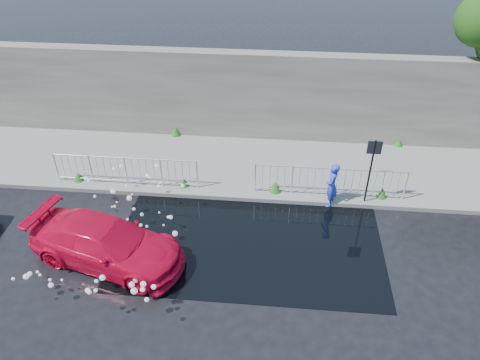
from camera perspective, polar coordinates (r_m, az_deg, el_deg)
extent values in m
plane|color=black|center=(13.80, -1.23, -9.97)|extent=(90.00, 90.00, 0.00)
cube|color=slate|center=(17.61, 0.56, 1.81)|extent=(30.00, 4.00, 0.15)
cube|color=slate|center=(15.99, -0.05, -2.13)|extent=(30.00, 0.25, 0.16)
cube|color=#535046|center=(18.63, 1.18, 10.24)|extent=(30.00, 0.60, 3.50)
cube|color=black|center=(14.48, 1.19, -7.28)|extent=(8.00, 5.00, 0.01)
cylinder|color=black|center=(15.63, 15.51, 0.70)|extent=(0.06, 0.06, 2.50)
cube|color=black|center=(15.11, 16.09, 3.82)|extent=(0.45, 0.04, 0.45)
cylinder|color=silver|center=(17.62, -21.48, 1.51)|extent=(0.05, 0.05, 1.10)
cylinder|color=silver|center=(16.08, -5.26, 0.69)|extent=(0.05, 0.05, 1.10)
cylinder|color=silver|center=(16.41, -13.99, 2.63)|extent=(5.00, 0.04, 0.04)
cylinder|color=silver|center=(16.92, -13.54, -0.07)|extent=(5.00, 0.04, 0.04)
cylinder|color=silver|center=(15.87, 1.87, 0.31)|extent=(0.05, 0.05, 1.10)
cylinder|color=silver|center=(16.43, 19.54, -0.64)|extent=(0.05, 0.05, 1.10)
cylinder|color=silver|center=(15.67, 11.07, 1.37)|extent=(5.00, 0.04, 0.04)
cylinder|color=silver|center=(16.21, 10.69, -1.41)|extent=(5.00, 0.04, 0.04)
cone|color=#164E14|center=(17.58, -19.09, 0.43)|extent=(0.40, 0.40, 0.31)
cone|color=#164E14|center=(16.44, -6.87, -0.26)|extent=(0.36, 0.36, 0.30)
cone|color=#164E14|center=(16.11, 4.34, -0.78)|extent=(0.44, 0.44, 0.38)
cone|color=#164E14|center=(16.51, 16.92, -1.44)|extent=(0.38, 0.38, 0.37)
cone|color=#164E14|center=(19.51, -7.81, 5.95)|extent=(0.42, 0.42, 0.37)
cone|color=#164E14|center=(19.68, 18.80, 4.34)|extent=(0.34, 0.34, 0.25)
sphere|color=white|center=(15.01, -11.88, -4.13)|extent=(0.12, 0.12, 0.12)
sphere|color=white|center=(15.75, -13.72, -0.69)|extent=(0.08, 0.08, 0.08)
sphere|color=white|center=(14.74, -8.75, -4.48)|extent=(0.09, 0.09, 0.09)
sphere|color=white|center=(15.20, -13.02, -1.72)|extent=(0.07, 0.07, 0.07)
sphere|color=white|center=(15.06, -15.62, -4.47)|extent=(0.09, 0.09, 0.09)
sphere|color=white|center=(14.68, -12.01, -5.41)|extent=(0.10, 0.10, 0.10)
sphere|color=white|center=(14.68, -11.30, -5.56)|extent=(0.09, 0.09, 0.09)
sphere|color=white|center=(14.81, -9.83, -3.93)|extent=(0.07, 0.07, 0.07)
sphere|color=white|center=(15.30, -9.67, -0.33)|extent=(0.08, 0.08, 0.08)
sphere|color=white|center=(14.62, -8.45, -4.50)|extent=(0.13, 0.13, 0.13)
sphere|color=white|center=(15.65, -15.24, -1.33)|extent=(0.17, 0.17, 0.17)
sphere|color=white|center=(16.32, -14.31, 1.62)|extent=(0.14, 0.14, 0.14)
sphere|color=white|center=(15.01, -17.95, -5.91)|extent=(0.08, 0.08, 0.08)
sphere|color=white|center=(14.88, -13.57, -4.68)|extent=(0.08, 0.08, 0.08)
sphere|color=white|center=(15.46, -13.35, -2.15)|extent=(0.18, 0.18, 0.18)
sphere|color=white|center=(15.98, -17.95, -0.09)|extent=(0.11, 0.11, 0.11)
sphere|color=white|center=(14.72, -14.27, -6.06)|extent=(0.16, 0.16, 0.16)
sphere|color=white|center=(16.09, -18.26, 0.16)|extent=(0.14, 0.14, 0.14)
sphere|color=white|center=(15.28, -15.34, -3.19)|extent=(0.06, 0.06, 0.06)
sphere|color=white|center=(14.87, -12.81, -3.47)|extent=(0.11, 0.11, 0.11)
sphere|color=white|center=(14.47, -9.30, -5.44)|extent=(0.07, 0.07, 0.07)
sphere|color=white|center=(14.43, -7.93, -6.48)|extent=(0.18, 0.18, 0.18)
sphere|color=white|center=(16.27, -15.17, 1.30)|extent=(0.11, 0.11, 0.11)
sphere|color=white|center=(16.04, -15.79, 0.05)|extent=(0.06, 0.06, 0.06)
sphere|color=white|center=(15.21, -14.80, -2.62)|extent=(0.06, 0.06, 0.06)
sphere|color=white|center=(15.39, -9.88, -0.76)|extent=(0.12, 0.12, 0.12)
sphere|color=white|center=(15.62, -17.29, -1.91)|extent=(0.09, 0.09, 0.09)
sphere|color=white|center=(15.51, -10.98, 0.27)|extent=(0.06, 0.06, 0.06)
sphere|color=white|center=(15.19, -7.02, -0.70)|extent=(0.13, 0.13, 0.13)
sphere|color=white|center=(15.76, -11.23, 0.51)|extent=(0.14, 0.14, 0.14)
sphere|color=white|center=(15.35, -15.03, -3.12)|extent=(0.09, 0.09, 0.09)
sphere|color=white|center=(15.94, -10.14, 1.72)|extent=(0.14, 0.14, 0.14)
sphere|color=white|center=(13.48, -22.17, -11.19)|extent=(0.09, 0.09, 0.09)
sphere|color=white|center=(13.27, -16.44, -11.35)|extent=(0.16, 0.16, 0.16)
sphere|color=white|center=(11.69, -11.31, -14.11)|extent=(0.12, 0.12, 0.12)
sphere|color=white|center=(13.54, -20.90, -11.31)|extent=(0.08, 0.08, 0.08)
sphere|color=white|center=(12.99, -17.13, -11.69)|extent=(0.10, 0.10, 0.10)
sphere|color=white|center=(13.23, -22.06, -11.78)|extent=(0.14, 0.14, 0.14)
sphere|color=white|center=(12.19, -11.72, -12.32)|extent=(0.15, 0.15, 0.15)
sphere|color=white|center=(13.19, -25.94, -10.78)|extent=(0.09, 0.09, 0.09)
sphere|color=white|center=(12.85, -12.54, -11.74)|extent=(0.17, 0.17, 0.17)
sphere|color=white|center=(12.21, -17.18, -12.73)|extent=(0.10, 0.10, 0.10)
sphere|color=white|center=(13.14, -10.26, -12.05)|extent=(0.11, 0.11, 0.11)
sphere|color=white|center=(13.65, -24.26, -10.38)|extent=(0.13, 0.13, 0.13)
sphere|color=white|center=(11.96, -12.79, -13.05)|extent=(0.17, 0.17, 0.17)
sphere|color=white|center=(13.41, -23.21, -10.58)|extent=(0.08, 0.08, 0.08)
sphere|color=white|center=(12.53, -13.06, -12.32)|extent=(0.16, 0.16, 0.16)
sphere|color=white|center=(14.25, -23.47, -10.24)|extent=(0.09, 0.09, 0.09)
sphere|color=white|center=(13.40, -24.63, -10.65)|extent=(0.15, 0.15, 0.15)
sphere|color=white|center=(12.40, -18.08, -12.67)|extent=(0.13, 0.13, 0.13)
sphere|color=white|center=(12.19, -17.90, -12.90)|extent=(0.11, 0.11, 0.11)
sphere|color=white|center=(12.26, -10.49, -12.69)|extent=(0.13, 0.13, 0.13)
sphere|color=white|center=(11.96, -11.79, -12.93)|extent=(0.12, 0.12, 0.12)
sphere|color=white|center=(12.77, -16.55, -11.35)|extent=(0.09, 0.09, 0.09)
imported|color=red|center=(13.91, -15.93, -7.44)|extent=(4.89, 2.97, 1.32)
imported|color=blue|center=(15.62, 11.13, -0.63)|extent=(0.49, 0.65, 1.59)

